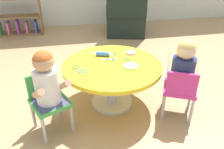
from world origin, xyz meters
name	(u,v)px	position (x,y,z in m)	size (l,w,h in m)	color
ground_plane	(112,103)	(0.00, 0.00, 0.00)	(10.00, 10.00, 0.00)	tan
craft_table	(112,73)	(0.00, 0.00, 0.37)	(0.99, 0.99, 0.47)	silver
child_chair_left	(48,100)	(-0.63, -0.25, 0.31)	(0.40, 0.40, 0.54)	#B7B7BC
seated_child_left	(46,80)	(-0.61, -0.29, 0.53)	(0.39, 0.43, 0.51)	#3F4772
child_chair_right	(180,89)	(0.59, -0.32, 0.31)	(0.40, 0.40, 0.54)	#B7B7BC
seated_child_right	(183,66)	(0.61, -0.29, 0.53)	(0.39, 0.43, 0.51)	#3F4772
bookshelf_low	(16,19)	(-1.35, 2.55, 0.31)	(0.93, 0.28, 0.70)	olive
armchair_dark	(126,18)	(0.70, 2.15, 0.31)	(0.86, 0.87, 0.85)	black
rolling_pin	(103,54)	(-0.06, 0.21, 0.50)	(0.22, 0.10, 0.05)	#3F72CC
craft_scissors	(110,59)	(0.00, 0.11, 0.48)	(0.14, 0.08, 0.01)	silver
playdough_blob_0	(131,53)	(0.25, 0.21, 0.48)	(0.11, 0.11, 0.02)	#CC99E5
playdough_blob_1	(131,66)	(0.17, -0.09, 0.48)	(0.15, 0.15, 0.01)	#B2E58C
cookie_cutter_0	(76,67)	(-0.36, 0.00, 0.48)	(0.07, 0.07, 0.01)	#4CB259
cookie_cutter_1	(114,54)	(0.07, 0.22, 0.48)	(0.05, 0.05, 0.01)	#4CB259
cookie_cutter_2	(127,60)	(0.17, 0.06, 0.48)	(0.06, 0.06, 0.01)	#4CB259
cookie_cutter_3	(82,71)	(-0.31, -0.10, 0.48)	(0.07, 0.07, 0.01)	#3F99D8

